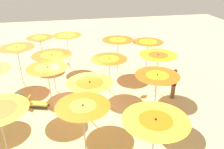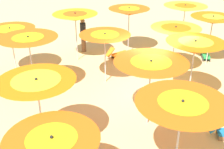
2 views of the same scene
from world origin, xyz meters
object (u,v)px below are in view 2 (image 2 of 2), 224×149
Objects in this scene: beach_umbrella_1 at (28,41)px; beach_umbrella_9 at (176,32)px; lounger_1 at (201,110)px; beach_umbrella_12 at (185,8)px; lounger_2 at (118,54)px; beach_umbrella_2 at (37,85)px; lounger_0 at (205,54)px; beachgoer_0 at (83,34)px; beach_umbrella_10 at (195,47)px; beach_umbrella_6 at (151,66)px; beach_umbrella_13 at (213,20)px; beach_umbrella_3 at (52,145)px; beach_umbrella_4 at (75,17)px; beach_umbrella_0 at (10,32)px; beach_umbrella_8 at (129,12)px; beach_umbrella_5 at (105,39)px; beach_umbrella_7 at (182,109)px.

beach_umbrella_1 is 5.95m from beach_umbrella_9.
beach_umbrella_1 is 1.80× the size of lounger_1.
beach_umbrella_12 is 4.38m from lounger_2.
beach_umbrella_12 is (-2.63, 10.16, -0.18)m from beach_umbrella_2.
lounger_0 is 0.61× the size of beachgoer_0.
beach_umbrella_12 is (-3.71, 4.76, -0.10)m from beach_umbrella_10.
beachgoer_0 is at bearing 134.96° from beach_umbrella_2.
beach_umbrella_13 is at bearing 102.65° from beach_umbrella_6.
beach_umbrella_4 is (-6.80, 5.43, 0.19)m from beach_umbrella_3.
beachgoer_0 is (-0.69, 0.91, -1.22)m from beach_umbrella_4.
beach_umbrella_0 is 0.99× the size of beach_umbrella_3.
beach_umbrella_8 is at bearing 67.63° from beach_umbrella_4.
beach_umbrella_4 is (-4.89, 4.68, -0.10)m from beach_umbrella_2.
beach_umbrella_2 is 10.49m from beach_umbrella_12.
beach_umbrella_2 is 6.92m from beach_umbrella_9.
lounger_0 is (-1.84, 4.19, -1.97)m from beach_umbrella_10.
beach_umbrella_4 is 0.99× the size of beach_umbrella_8.
beach_umbrella_2 is at bearing -17.52° from beach_umbrella_0.
beach_umbrella_0 is 6.51m from beach_umbrella_6.
beach_umbrella_12 is 5.56m from beachgoer_0.
beach_umbrella_8 reaches higher than lounger_0.
lounger_1 is at bearing 11.84° from beach_umbrella_5.
lounger_0 is (-1.72, 6.32, -1.88)m from beach_umbrella_6.
beach_umbrella_8 is 6.43m from lounger_1.
beach_umbrella_13 is (5.04, 7.26, 0.20)m from beach_umbrella_0.
beach_umbrella_9 is 0.96× the size of beach_umbrella_12.
beachgoer_0 is (-6.66, 0.19, -1.24)m from beach_umbrella_10.
lounger_1 is at bearing 110.55° from beach_umbrella_7.
beach_umbrella_8 is at bearing 174.27° from beach_umbrella_9.
beach_umbrella_13 is at bearing 43.18° from beach_umbrella_4.
lounger_2 is at bearing -105.91° from beach_umbrella_12.
beach_umbrella_3 reaches higher than lounger_0.
beach_umbrella_9 is at bearing 96.63° from beach_umbrella_2.
beach_umbrella_2 is 9.84m from lounger_0.
beach_umbrella_7 is at bearing 1.49° from beach_umbrella_0.
beach_umbrella_10 is 1.07× the size of beach_umbrella_12.
beach_umbrella_1 is 1.10× the size of beach_umbrella_5.
beach_umbrella_1 is (2.06, -0.21, 0.21)m from beach_umbrella_0.
beach_umbrella_6 reaches higher than beach_umbrella_9.
beach_umbrella_6 is 6.81m from lounger_0.
beach_umbrella_1 is at bearing -94.44° from beach_umbrella_12.
beach_umbrella_7 reaches higher than beach_umbrella_8.
beach_umbrella_10 reaches higher than beach_umbrella_6.
beach_umbrella_4 is 2.75m from beach_umbrella_5.
beach_umbrella_4 is 6.01m from beach_umbrella_10.
beach_umbrella_7 is 3.86m from lounger_1.
beach_umbrella_0 is 4.03m from beachgoer_0.
beach_umbrella_8 is 1.82× the size of lounger_1.
beach_umbrella_10 reaches higher than beach_umbrella_3.
beach_umbrella_10 is at bearing 119.37° from beach_umbrella_7.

